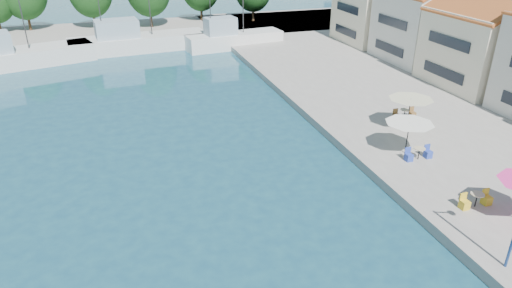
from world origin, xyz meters
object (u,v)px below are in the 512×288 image
object	(u,v)px
umbrella_white	(409,127)
trawler_03	(136,42)
umbrella_cream	(410,102)
trawler_04	(232,39)
trawler_02	(10,58)

from	to	relation	value
umbrella_white	trawler_03	bearing A→B (deg)	112.05
umbrella_white	umbrella_cream	size ratio (longest dim) A/B	0.99
umbrella_white	umbrella_cream	distance (m)	3.85
trawler_04	umbrella_white	world-z (taller)	trawler_04
trawler_02	trawler_03	distance (m)	13.71
trawler_02	trawler_04	size ratio (longest dim) A/B	1.36
trawler_03	trawler_04	size ratio (longest dim) A/B	1.35
trawler_02	umbrella_white	bearing A→B (deg)	-64.67
trawler_04	umbrella_cream	size ratio (longest dim) A/B	4.00
trawler_04	umbrella_white	xyz separation A→B (m)	(2.64, -32.48, 1.36)
trawler_03	umbrella_white	xyz separation A→B (m)	(14.06, -34.70, 1.36)
trawler_03	umbrella_white	bearing A→B (deg)	-73.22
umbrella_cream	umbrella_white	bearing A→B (deg)	-125.57
trawler_02	trawler_04	bearing A→B (deg)	-13.11
umbrella_cream	trawler_04	bearing A→B (deg)	99.42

